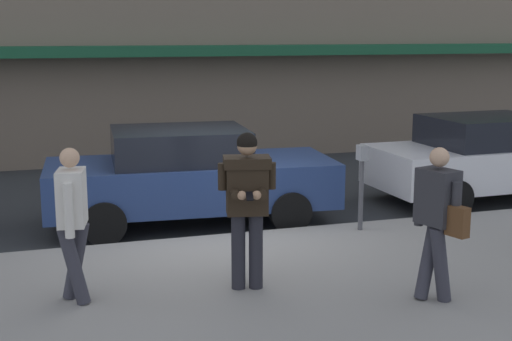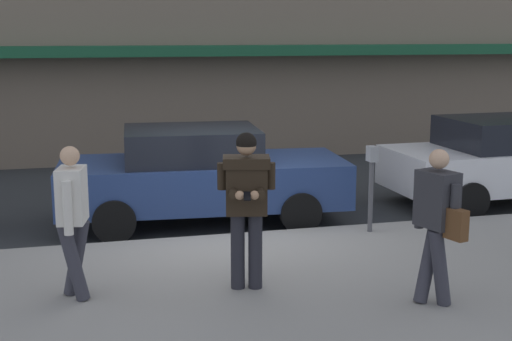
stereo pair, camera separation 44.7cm
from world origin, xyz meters
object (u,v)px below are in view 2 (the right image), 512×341
at_px(parking_meter, 371,176).
at_px(parked_sedan_mid, 201,175).
at_px(pedestrian_with_bag, 437,217).
at_px(man_texting_on_phone, 246,194).
at_px(pedestrian_in_light_coat, 73,213).
at_px(parked_sedan_far, 511,160).

bearing_deg(parking_meter, parked_sedan_mid, 144.35).
height_order(parked_sedan_mid, pedestrian_with_bag, pedestrian_with_bag).
height_order(man_texting_on_phone, pedestrian_in_light_coat, man_texting_on_phone).
bearing_deg(parked_sedan_far, pedestrian_with_bag, -130.98).
height_order(pedestrian_with_bag, parking_meter, pedestrian_with_bag).
xyz_separation_m(parked_sedan_far, parking_meter, (-3.36, -1.59, 0.18)).
bearing_deg(pedestrian_in_light_coat, pedestrian_with_bag, -17.16).
height_order(man_texting_on_phone, parking_meter, man_texting_on_phone).
xyz_separation_m(parked_sedan_mid, man_texting_on_phone, (-0.07, -3.45, 0.46)).
bearing_deg(parked_sedan_mid, pedestrian_with_bag, -68.09).
bearing_deg(pedestrian_in_light_coat, parked_sedan_far, 23.24).
xyz_separation_m(parked_sedan_mid, parking_meter, (2.23, -1.60, 0.18)).
bearing_deg(parking_meter, parked_sedan_far, 25.24).
bearing_deg(pedestrian_in_light_coat, parked_sedan_mid, 59.01).
bearing_deg(pedestrian_with_bag, parked_sedan_mid, 111.91).
distance_m(parked_sedan_mid, parking_meter, 2.76).
xyz_separation_m(parked_sedan_mid, pedestrian_with_bag, (1.78, -4.42, 0.32)).
height_order(parked_sedan_far, pedestrian_with_bag, pedestrian_with_bag).
bearing_deg(pedestrian_in_light_coat, man_texting_on_phone, -5.51).
xyz_separation_m(parked_sedan_far, pedestrian_in_light_coat, (-7.56, -3.25, 0.32)).
relative_size(parked_sedan_mid, man_texting_on_phone, 2.56).
relative_size(man_texting_on_phone, pedestrian_in_light_coat, 1.06).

